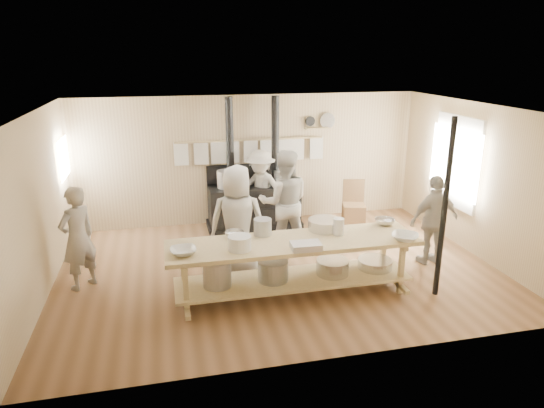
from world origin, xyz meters
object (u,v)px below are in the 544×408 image
cook_right (434,220)px  chair (353,213)px  stove (253,201)px  cook_center (238,222)px  cook_by_window (261,190)px  prep_table (293,262)px  cook_far_left (78,238)px  roasting_pan (306,246)px  cook_left (284,203)px

cook_right → chair: bearing=-79.5°
stove → cook_center: stove is taller
stove → chair: 2.04m
cook_right → cook_by_window: size_ratio=0.95×
cook_center → cook_by_window: 2.17m
cook_center → chair: cook_center is taller
prep_table → cook_right: 2.64m
cook_far_left → chair: bearing=153.5°
cook_by_window → chair: bearing=30.2°
roasting_pan → cook_by_window: bearing=89.4°
prep_table → cook_by_window: cook_by_window is taller
cook_left → cook_center: 1.19m
cook_left → cook_by_window: (-0.15, 1.28, -0.12)m
cook_by_window → roasting_pan: bearing=-51.0°
cook_center → roasting_pan: (0.75, -1.16, -0.00)m
cook_far_left → chair: (5.00, 1.60, -0.51)m
cook_far_left → roasting_pan: bearing=113.4°
chair → roasting_pan: roasting_pan is taller
stove → prep_table: bearing=-90.0°
cook_center → stove: bearing=-95.5°
stove → chair: size_ratio=2.78×
cook_center → cook_right: cook_center is taller
chair → cook_far_left: bearing=-146.8°
stove → prep_table: size_ratio=0.72×
cook_far_left → cook_right: bearing=131.9°
cook_far_left → cook_right: cook_far_left is taller
stove → prep_table: (-0.00, -3.02, -0.00)m
cook_far_left → cook_left: (3.29, 0.62, 0.13)m
roasting_pan → cook_far_left: bearing=157.7°
cook_by_window → prep_table: bearing=-52.9°
cook_by_window → roasting_pan: cook_by_window is taller
stove → cook_far_left: bearing=-145.6°
cook_center → chair: bearing=-135.5°
roasting_pan → chair: bearing=56.8°
cook_far_left → chair: 5.27m
roasting_pan → cook_left: bearing=84.6°
prep_table → cook_by_window: bearing=87.6°
cook_left → cook_right: size_ratio=1.21×
cook_right → roasting_pan: cook_right is taller
cook_far_left → cook_center: size_ratio=0.88×
stove → cook_by_window: stove is taller
cook_left → prep_table: bearing=88.5°
cook_far_left → cook_center: (2.36, -0.12, 0.11)m
prep_table → chair: (1.98, 2.55, -0.24)m
stove → cook_right: 3.55m
cook_left → chair: size_ratio=1.96×
cook_far_left → cook_left: size_ratio=0.86×
stove → cook_by_window: bearing=-54.5°
cook_right → prep_table: bearing=6.4°
cook_right → roasting_pan: bearing=13.9°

